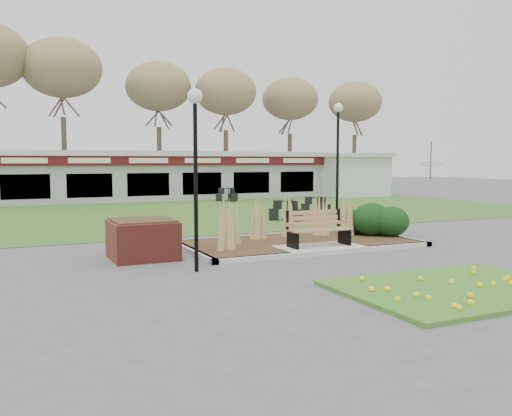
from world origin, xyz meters
name	(u,v)px	position (x,y,z in m)	size (l,w,h in m)	color
ground	(322,252)	(0.00, 0.00, 0.00)	(100.00, 100.00, 0.00)	#515154
lawn	(183,212)	(0.00, 12.00, 0.01)	(34.00, 16.00, 0.02)	#3B6921
flower_bed	(458,287)	(0.00, -4.60, 0.07)	(4.20, 3.00, 0.16)	#245F1B
planting_bed	(335,229)	(1.27, 1.35, 0.37)	(6.75, 3.40, 1.27)	#382916
park_bench	(317,228)	(0.00, 0.25, 0.59)	(1.70, 0.66, 0.93)	olive
brick_planter	(143,239)	(-4.40, 1.00, 0.48)	(1.50, 1.50, 0.95)	maroon
food_pavilion	(142,175)	(0.00, 19.96, 1.48)	(24.60, 3.40, 2.90)	gray
service_hut	(353,174)	(13.50, 18.00, 1.45)	(4.40, 3.40, 2.83)	silver
tree_backdrop	(115,76)	(0.00, 28.00, 8.36)	(47.24, 5.24, 10.36)	#47382B
lamp_post_near_left	(195,139)	(-3.73, -1.01, 2.79)	(0.32, 0.32, 3.82)	black
lamp_post_mid_right	(338,134)	(5.58, 7.80, 3.48)	(0.40, 0.40, 4.78)	black
bistro_set_b	(287,214)	(2.67, 6.88, 0.27)	(1.38, 1.37, 0.76)	black
bistro_set_c	(317,208)	(5.13, 8.72, 0.26)	(1.31, 1.30, 0.72)	black
bistro_set_d	(228,197)	(4.25, 17.00, 0.27)	(1.41, 1.25, 0.75)	black
patio_umbrella	(430,175)	(16.00, 13.50, 1.50)	(2.51, 2.52, 2.36)	black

